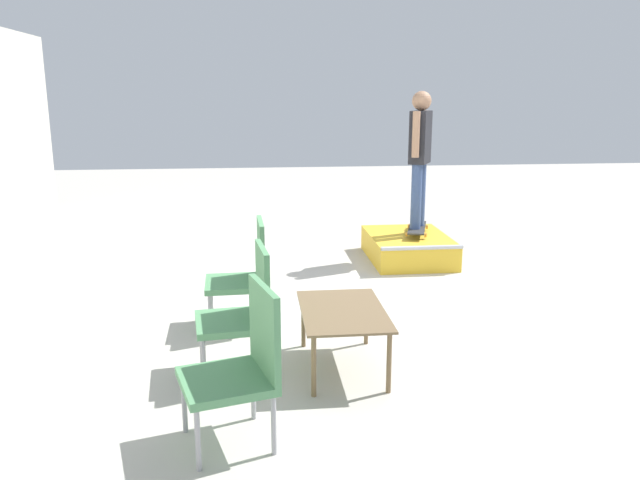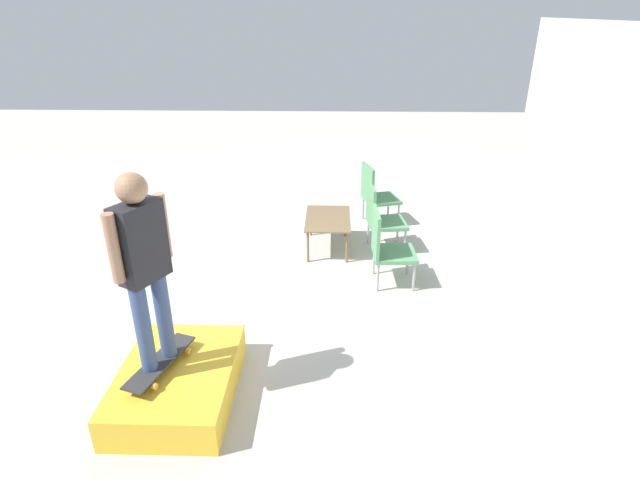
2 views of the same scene
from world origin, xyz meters
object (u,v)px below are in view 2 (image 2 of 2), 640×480
(patio_chair_left, at_px, (375,193))
(patio_chair_center, at_px, (380,216))
(person_skater, at_px, (143,259))
(patio_chair_right, at_px, (387,245))
(skate_ramp_box, at_px, (179,381))
(skateboard_on_ramp, at_px, (160,362))
(coffee_table, at_px, (328,221))

(patio_chair_left, height_order, patio_chair_center, same)
(patio_chair_center, bearing_deg, person_skater, 138.96)
(person_skater, distance_m, patio_chair_right, 3.14)
(skate_ramp_box, bearing_deg, patio_chair_left, 153.43)
(skateboard_on_ramp, bearing_deg, person_skater, -162.59)
(patio_chair_center, bearing_deg, coffee_table, 82.48)
(skate_ramp_box, distance_m, coffee_table, 3.35)
(patio_chair_left, relative_size, patio_chair_right, 1.00)
(skateboard_on_ramp, relative_size, patio_chair_right, 0.84)
(person_skater, height_order, coffee_table, person_skater)
(skate_ramp_box, relative_size, skateboard_on_ramp, 1.65)
(skateboard_on_ramp, height_order, coffee_table, coffee_table)
(skateboard_on_ramp, distance_m, coffee_table, 3.42)
(skateboard_on_ramp, bearing_deg, patio_chair_right, 152.51)
(coffee_table, distance_m, patio_chair_right, 1.23)
(coffee_table, distance_m, patio_chair_left, 1.21)
(coffee_table, distance_m, patio_chair_center, 0.74)
(coffee_table, xyz_separation_m, patio_chair_center, (0.01, 0.73, 0.10))
(patio_chair_center, bearing_deg, patio_chair_left, -6.78)
(patio_chair_left, distance_m, patio_chair_center, 0.96)
(skate_ramp_box, height_order, patio_chair_center, patio_chair_center)
(coffee_table, bearing_deg, skate_ramp_box, -22.54)
(skateboard_on_ramp, xyz_separation_m, coffee_table, (-3.12, 1.40, 0.02))
(person_skater, distance_m, coffee_table, 3.55)
(skate_ramp_box, xyz_separation_m, patio_chair_left, (-4.03, 2.02, 0.36))
(coffee_table, height_order, patio_chair_center, patio_chair_center)
(coffee_table, xyz_separation_m, patio_chair_left, (-0.95, 0.74, 0.10))
(patio_chair_center, distance_m, patio_chair_right, 0.97)
(coffee_table, relative_size, patio_chair_center, 1.02)
(patio_chair_center, bearing_deg, patio_chair_right, 173.37)
(person_skater, bearing_deg, skate_ramp_box, 135.02)
(skate_ramp_box, relative_size, patio_chair_center, 1.39)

